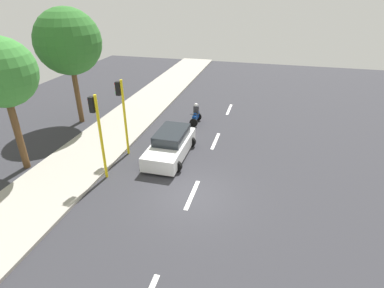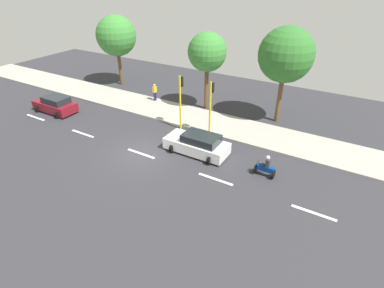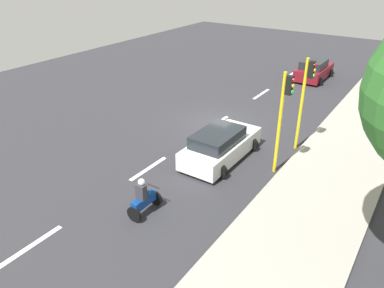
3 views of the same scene
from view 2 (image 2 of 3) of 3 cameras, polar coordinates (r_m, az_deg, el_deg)
ground_plane at (r=22.18m, az=-9.53°, el=-1.92°), size 40.00×60.00×0.10m
sidewalk at (r=27.11m, az=-0.25°, el=5.10°), size 4.00×60.00×0.15m
lane_stripe_far_north at (r=18.26m, az=21.90°, el=-11.92°), size 0.20×2.40×0.01m
lane_stripe_north at (r=19.39m, az=4.45°, el=-6.61°), size 0.20×2.40×0.01m
lane_stripe_mid at (r=22.15m, az=-9.55°, el=-1.79°), size 0.20×2.40×0.01m
lane_stripe_south at (r=26.03m, az=-19.87°, el=1.86°), size 0.20×2.40×0.01m
lane_stripe_far_south at (r=30.60m, az=-27.34°, el=4.47°), size 0.20×2.40×0.01m
car_maroon at (r=30.74m, az=-24.31°, el=6.77°), size 2.28×4.09×1.52m
car_white at (r=21.62m, az=1.05°, el=-0.01°), size 2.31×4.60×1.52m
motorcycle at (r=19.85m, az=13.65°, el=-4.27°), size 0.60×1.30×1.53m
pedestrian_near_signal at (r=30.40m, az=-7.02°, el=9.75°), size 0.40×0.24×1.69m
traffic_light_corner at (r=22.89m, az=3.57°, el=7.93°), size 0.49×0.24×4.50m
traffic_light_midblock at (r=24.12m, az=-2.13°, el=9.16°), size 0.49×0.24×4.50m
street_tree_north at (r=27.41m, az=2.87°, el=16.81°), size 3.40×3.40×6.98m
street_tree_south at (r=35.10m, az=-14.07°, el=19.11°), size 4.23×4.23×7.44m
street_tree_center at (r=25.70m, az=17.25°, el=15.67°), size 4.36×4.36×7.89m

